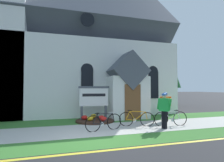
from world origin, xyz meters
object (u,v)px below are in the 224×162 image
bicycle_red (171,118)px  cyclist_in_orange_jersey (164,108)px  cyclist_in_blue_jersey (165,104)px  bicycle_yellow (136,119)px  bicycle_white (104,122)px  church_sign (94,98)px  roadside_conifer (164,64)px

bicycle_red → cyclist_in_orange_jersey: bearing=-143.9°
cyclist_in_blue_jersey → bicycle_yellow: bearing=-159.4°
bicycle_red → bicycle_white: size_ratio=0.97×
church_sign → cyclist_in_orange_jersey: 4.08m
bicycle_white → cyclist_in_blue_jersey: size_ratio=1.07×
church_sign → cyclist_in_orange_jersey: bearing=-49.5°
bicycle_yellow → roadside_conifer: size_ratio=0.23×
church_sign → bicycle_yellow: church_sign is taller
church_sign → bicycle_red: 4.33m
bicycle_red → cyclist_in_orange_jersey: cyclist_in_orange_jersey is taller
church_sign → roadside_conifer: bearing=37.5°
church_sign → bicycle_yellow: (1.69, -2.13, -0.95)m
church_sign → bicycle_white: bearing=-92.5°
church_sign → roadside_conifer: roadside_conifer is taller
bicycle_red → bicycle_white: bicycle_white is taller
church_sign → roadside_conifer: (9.27, 7.12, 3.22)m
church_sign → cyclist_in_orange_jersey: size_ratio=1.21×
bicycle_red → bicycle_yellow: (-1.66, 0.45, -0.01)m
bicycle_red → roadside_conifer: 12.11m
church_sign → bicycle_yellow: bearing=-51.6°
bicycle_red → roadside_conifer: bearing=58.6°
bicycle_white → roadside_conifer: bearing=46.1°
church_sign → bicycle_yellow: 2.88m
bicycle_red → cyclist_in_orange_jersey: 1.04m
bicycle_red → cyclist_in_blue_jersey: (0.53, 1.28, 0.58)m
cyclist_in_orange_jersey → bicycle_red: bearing=36.1°
cyclist_in_orange_jersey → bicycle_white: bearing=170.1°
cyclist_in_orange_jersey → roadside_conifer: (6.63, 10.21, 3.58)m
bicycle_red → cyclist_in_orange_jersey: size_ratio=1.03×
cyclist_in_orange_jersey → cyclist_in_blue_jersey: size_ratio=1.01×
bicycle_red → cyclist_in_blue_jersey: 1.50m
church_sign → cyclist_in_orange_jersey: (2.64, -3.09, -0.36)m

